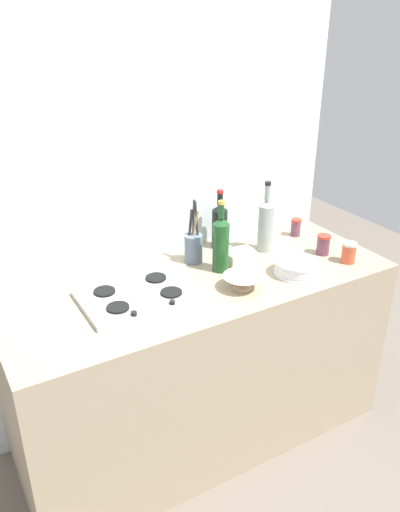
{
  "coord_description": "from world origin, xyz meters",
  "views": [
    {
      "loc": [
        -1.03,
        -1.77,
        2.01
      ],
      "look_at": [
        0.0,
        0.0,
        1.02
      ],
      "focal_mm": 36.16,
      "sensor_mm": 36.0,
      "label": 1
    }
  ],
  "objects": [
    {
      "name": "ground_plane",
      "position": [
        0.0,
        0.0,
        0.0
      ],
      "size": [
        6.0,
        6.0,
        0.0
      ],
      "primitive_type": "plane",
      "color": "#6B6056",
      "rests_on": "ground"
    },
    {
      "name": "counter_block",
      "position": [
        0.0,
        0.0,
        0.45
      ],
      "size": [
        1.8,
        0.7,
        0.9
      ],
      "primitive_type": "cube",
      "color": "tan",
      "rests_on": "ground"
    },
    {
      "name": "backsplash_panel",
      "position": [
        0.0,
        0.38,
        1.12
      ],
      "size": [
        1.9,
        0.06,
        2.24
      ],
      "primitive_type": "cube",
      "color": "silver",
      "rests_on": "ground"
    },
    {
      "name": "stovetop_hob",
      "position": [
        -0.31,
        -0.01,
        0.91
      ],
      "size": [
        0.48,
        0.33,
        0.04
      ],
      "color": "#B2B2B7",
      "rests_on": "counter_block"
    },
    {
      "name": "plate_stack",
      "position": [
        0.42,
        -0.17,
        0.93
      ],
      "size": [
        0.21,
        0.21,
        0.07
      ],
      "color": "white",
      "rests_on": "counter_block"
    },
    {
      "name": "wine_bottle_leftmost",
      "position": [
        0.13,
        0.04,
        1.04
      ],
      "size": [
        0.08,
        0.08,
        0.34
      ],
      "color": "#19471E",
      "rests_on": "counter_block"
    },
    {
      "name": "wine_bottle_mid_left",
      "position": [
        0.26,
        0.26,
        1.02
      ],
      "size": [
        0.08,
        0.08,
        0.31
      ],
      "color": "black",
      "rests_on": "counter_block"
    },
    {
      "name": "wine_bottle_mid_right",
      "position": [
        0.44,
        0.11,
        1.04
      ],
      "size": [
        0.08,
        0.08,
        0.36
      ],
      "color": "gray",
      "rests_on": "counter_block"
    },
    {
      "name": "mixing_bowl",
      "position": [
        0.12,
        -0.16,
        0.93
      ],
      "size": [
        0.18,
        0.18,
        0.06
      ],
      "color": "beige",
      "rests_on": "counter_block"
    },
    {
      "name": "butter_dish",
      "position": [
        0.26,
        0.06,
        0.93
      ],
      "size": [
        0.15,
        0.12,
        0.06
      ],
      "primitive_type": "cube",
      "rotation": [
        0.0,
        0.0,
        -0.09
      ],
      "color": "silver",
      "rests_on": "counter_block"
    },
    {
      "name": "utensil_crock",
      "position": [
        0.07,
        0.18,
        0.98
      ],
      "size": [
        0.09,
        0.09,
        0.31
      ],
      "color": "slate",
      "rests_on": "counter_block"
    },
    {
      "name": "condiment_jar_front",
      "position": [
        0.71,
        -0.2,
        0.95
      ],
      "size": [
        0.07,
        0.07,
        0.1
      ],
      "color": "#C64C2D",
      "rests_on": "counter_block"
    },
    {
      "name": "condiment_jar_rear",
      "position": [
        0.67,
        -0.07,
        0.95
      ],
      "size": [
        0.07,
        0.07,
        0.1
      ],
      "color": "#66384C",
      "rests_on": "counter_block"
    },
    {
      "name": "condiment_jar_spare",
      "position": [
        0.7,
        0.18,
        0.95
      ],
      "size": [
        0.06,
        0.06,
        0.1
      ],
      "color": "#66384C",
      "rests_on": "counter_block"
    }
  ]
}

